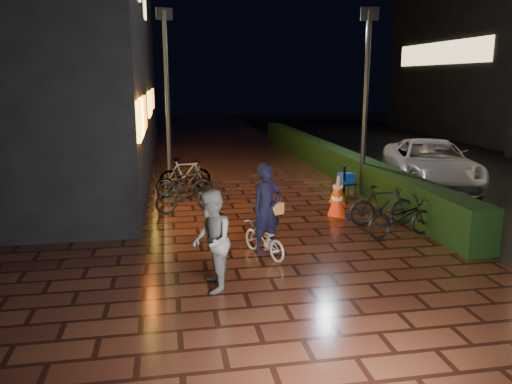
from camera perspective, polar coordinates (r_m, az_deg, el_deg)
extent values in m
plane|color=#381911|center=(11.42, 4.85, -5.15)|extent=(80.00, 80.00, 0.00)
cube|color=black|center=(19.81, 26.83, 1.22)|extent=(11.00, 60.00, 0.01)
cube|color=black|center=(19.72, 8.20, 3.90)|extent=(0.70, 20.00, 1.00)
imported|color=#5F5F62|center=(8.39, -5.14, -5.61)|extent=(0.69, 0.87, 1.74)
imported|color=#B6B7BB|center=(17.55, 19.27, 3.10)|extent=(4.04, 5.99, 1.52)
cube|color=yellow|center=(12.04, -13.09, 8.13)|extent=(0.08, 2.00, 0.90)
cube|color=orange|center=(13.53, -12.79, 8.63)|extent=(0.08, 3.00, 0.90)
cube|color=yellow|center=(19.52, -12.06, 9.86)|extent=(0.08, 2.80, 0.90)
cube|color=orange|center=(24.51, -11.72, 10.43)|extent=(0.08, 2.20, 0.90)
cube|color=#FFD88C|center=(19.19, -12.64, 20.58)|extent=(0.06, 1.20, 1.20)
cube|color=black|center=(35.18, 26.56, 17.23)|extent=(8.00, 14.00, 14.00)
cube|color=#FFD88C|center=(32.85, 20.32, 14.65)|extent=(0.06, 10.00, 1.30)
cylinder|color=black|center=(15.38, 12.39, 9.55)|extent=(0.17, 0.17, 5.43)
cube|color=black|center=(15.46, 12.87, 19.24)|extent=(0.53, 0.20, 0.37)
cylinder|color=black|center=(17.76, -10.09, 10.54)|extent=(0.19, 0.19, 5.73)
cube|color=black|center=(17.87, -10.46, 19.40)|extent=(0.56, 0.23, 0.39)
imported|color=silver|center=(10.10, 0.88, -5.44)|extent=(0.97, 1.41, 0.70)
imported|color=black|center=(9.83, 1.24, -1.88)|extent=(0.77, 0.66, 1.79)
cube|color=#9B672A|center=(9.94, 2.29, -1.92)|extent=(0.34, 0.25, 0.23)
cone|color=#FF380D|center=(13.25, 9.25, -1.02)|extent=(0.48, 0.48, 0.77)
cone|color=orange|center=(14.64, 9.33, 0.30)|extent=(0.48, 0.48, 0.77)
cube|color=#F3300C|center=(13.34, 9.19, -2.55)|extent=(0.53, 0.53, 0.03)
cube|color=#FF2D0D|center=(14.72, 9.28, -1.09)|extent=(0.53, 0.53, 0.03)
cube|color=red|center=(13.87, 9.35, 1.05)|extent=(0.64, 1.57, 0.08)
cube|color=black|center=(15.34, 10.21, 0.94)|extent=(0.65, 0.57, 0.04)
cylinder|color=black|center=(15.11, 9.83, -0.06)|extent=(0.04, 0.04, 0.39)
cylinder|color=black|center=(15.35, 11.26, 0.08)|extent=(0.04, 0.04, 0.39)
cylinder|color=black|center=(15.42, 9.11, 0.22)|extent=(0.04, 0.04, 0.39)
cylinder|color=black|center=(15.65, 10.52, 0.36)|extent=(0.04, 0.04, 0.39)
cube|color=#0C38A8|center=(15.30, 10.24, 1.58)|extent=(0.47, 0.43, 0.31)
cylinder|color=black|center=(15.10, 10.05, 1.35)|extent=(0.22, 0.43, 0.99)
imported|color=black|center=(16.36, -8.10, 2.08)|extent=(1.70, 0.62, 1.00)
imported|color=black|center=(14.56, -8.09, 0.75)|extent=(1.71, 0.66, 1.00)
imported|color=black|center=(13.49, -7.90, -0.43)|extent=(1.79, 0.87, 0.90)
imported|color=black|center=(15.27, -8.20, 1.11)|extent=(1.76, 0.75, 0.90)
imported|color=black|center=(12.54, 14.28, -1.49)|extent=(1.70, 0.60, 1.00)
imported|color=black|center=(11.76, 16.24, -2.81)|extent=(1.79, 0.86, 0.90)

